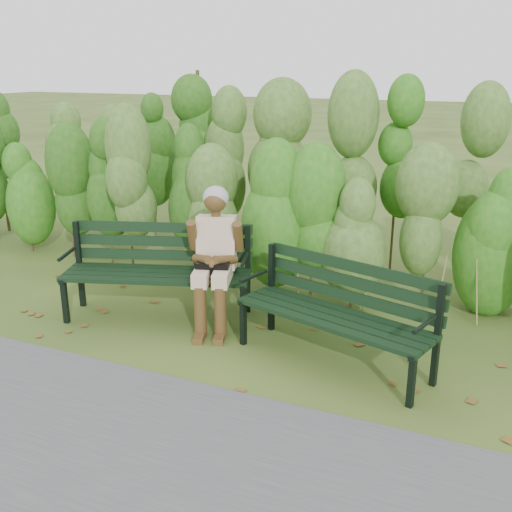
% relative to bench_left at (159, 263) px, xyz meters
% --- Properties ---
extents(ground, '(80.00, 80.00, 0.00)m').
position_rel_bench_left_xyz_m(ground, '(1.06, -0.22, -0.57)').
color(ground, '#2E4A1C').
extents(footpath, '(60.00, 2.50, 0.01)m').
position_rel_bench_left_xyz_m(footpath, '(1.06, -2.42, -0.57)').
color(footpath, '#474749').
rests_on(footpath, ground).
extents(hedge_band, '(11.04, 1.67, 2.42)m').
position_rel_bench_left_xyz_m(hedge_band, '(1.06, 1.64, 0.69)').
color(hedge_band, '#47381E').
rests_on(hedge_band, ground).
extents(leaf_litter, '(5.26, 1.95, 0.01)m').
position_rel_bench_left_xyz_m(leaf_litter, '(1.20, -0.28, -0.57)').
color(leaf_litter, brown).
rests_on(leaf_litter, ground).
extents(bench_left, '(2.04, 1.20, 0.97)m').
position_rel_bench_left_xyz_m(bench_left, '(0.00, 0.00, 0.00)').
color(bench_left, black).
rests_on(bench_left, ground).
extents(bench_right, '(1.90, 1.07, 0.91)m').
position_rel_bench_left_xyz_m(bench_right, '(2.04, -0.27, -0.04)').
color(bench_right, black).
rests_on(bench_right, ground).
extents(seated_woman, '(0.63, 0.89, 1.42)m').
position_rel_bench_left_xyz_m(seated_woman, '(0.66, 0.01, 0.23)').
color(seated_woman, beige).
rests_on(seated_woman, ground).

